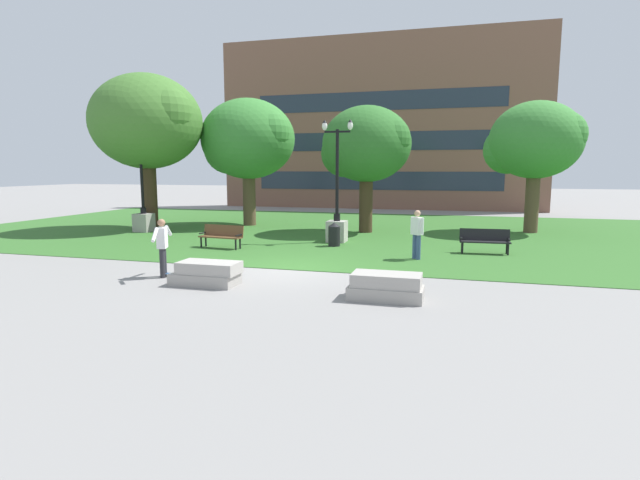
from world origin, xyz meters
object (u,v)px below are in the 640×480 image
Objects in this scene: lamp_post_right at (337,218)px; person_bystander_near_lawn at (417,232)px; concrete_block_left at (386,287)px; park_bench_near_right at (222,235)px; lamp_post_left at (143,212)px; person_skateboarder at (162,244)px; trash_bin at (334,234)px; park_bench_near_left at (485,239)px; concrete_block_center at (207,274)px; skateboard at (179,274)px.

lamp_post_right reaches higher than person_bystander_near_lawn.
park_bench_near_right reaches higher than concrete_block_left.
concrete_block_left is 16.62m from lamp_post_left.
person_bystander_near_lawn is at bearing -3.50° from park_bench_near_right.
person_skateboarder reaches higher than trash_bin.
person_skateboarder is 1.00× the size of person_bystander_near_lawn.
lamp_post_right is at bearing 110.86° from concrete_block_left.
lamp_post_right is (-5.98, 1.39, 0.52)m from park_bench_near_left.
person_bystander_near_lawn reaches higher than concrete_block_center.
trash_bin reaches higher than concrete_block_center.
park_bench_near_right is at bearing -158.67° from trash_bin.
concrete_block_center is 1.80× the size of skateboard.
concrete_block_left is at bearing -35.66° from lamp_post_left.
lamp_post_right is 5.36× the size of trash_bin.
concrete_block_left is 6.26m from skateboard.
park_bench_near_left is at bearing 43.92° from concrete_block_center.
person_bystander_near_lawn is at bearing 45.83° from concrete_block_center.
trash_bin is (10.28, -2.00, -0.49)m from lamp_post_left.
lamp_post_right is at bearing 98.43° from trash_bin.
concrete_block_center and concrete_block_left have the same top height.
person_skateboarder is 11.26m from lamp_post_left.
park_bench_near_left is at bearing 39.21° from person_bystander_near_lawn.
park_bench_near_left is at bearing 70.82° from concrete_block_left.
person_skateboarder is 11.43m from park_bench_near_left.
lamp_post_left is at bearing 172.22° from park_bench_near_left.
concrete_block_center is 1.02× the size of park_bench_near_left.
park_bench_near_right is (-0.77, 5.30, -0.44)m from person_skateboarder.
lamp_post_left is 4.98× the size of trash_bin.
person_bystander_near_lawn reaches higher than person_skateboarder.
skateboard is 0.22× the size of lamp_post_left.
trash_bin is 4.09m from person_bystander_near_lawn.
person_skateboarder reaches higher than concrete_block_center.
person_bystander_near_lawn reaches higher than park_bench_near_right.
lamp_post_left is 10.49m from trash_bin.
park_bench_near_left is at bearing 36.87° from skateboard.
person_bystander_near_lawn is at bearing -16.61° from lamp_post_left.
person_bystander_near_lawn is at bearing 87.27° from concrete_block_left.
park_bench_near_left is at bearing 8.18° from park_bench_near_right.
lamp_post_left is at bearing 129.70° from skateboard.
concrete_block_center is at bearing -100.17° from lamp_post_right.
park_bench_near_left is 6.17m from lamp_post_right.
person_bystander_near_lawn is (6.46, 4.69, 0.90)m from skateboard.
person_skateboarder is 1.78× the size of trash_bin.
lamp_post_right reaches higher than trash_bin.
park_bench_near_right is 4.94m from lamp_post_right.
person_skateboarder is 1.00m from skateboard.
trash_bin is at bearing 148.74° from person_bystander_near_lawn.
concrete_block_left is 1.74× the size of skateboard.
person_skateboarder is at bearing -116.27° from trash_bin.
skateboard is 11.00m from park_bench_near_left.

